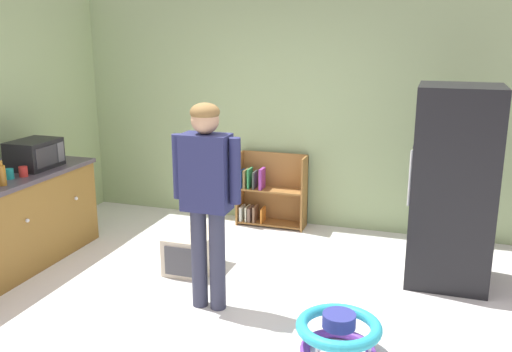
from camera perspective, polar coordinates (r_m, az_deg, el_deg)
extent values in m
plane|color=silver|center=(4.72, -3.62, -13.49)|extent=(12.00, 12.00, 0.00)
cube|color=#9AB27D|center=(6.44, 3.91, 6.81)|extent=(5.20, 0.06, 2.70)
cube|color=#9CB57B|center=(6.34, -23.73, 5.48)|extent=(0.06, 2.99, 2.70)
cube|color=brown|center=(5.71, -24.62, -5.06)|extent=(0.60, 2.18, 0.86)
sphere|color=silver|center=(5.47, -22.32, -4.23)|extent=(0.04, 0.04, 0.04)
sphere|color=silver|center=(6.00, -17.90, -2.19)|extent=(0.04, 0.04, 0.04)
cube|color=black|center=(5.22, 19.49, -1.03)|extent=(0.70, 0.68, 1.78)
cylinder|color=silver|center=(5.03, 15.46, -0.22)|extent=(0.02, 0.02, 0.50)
cube|color=#333333|center=(5.13, 15.93, 3.50)|extent=(0.01, 0.67, 0.01)
cube|color=olive|center=(6.60, -1.65, -1.20)|extent=(0.02, 0.28, 0.85)
cube|color=olive|center=(6.38, 4.95, -1.79)|extent=(0.02, 0.28, 0.85)
cube|color=olive|center=(6.60, 1.92, -1.19)|extent=(0.80, 0.02, 0.85)
cube|color=olive|center=(6.60, 1.57, -4.79)|extent=(0.76, 0.24, 0.02)
cube|color=olive|center=(6.48, 1.60, -1.40)|extent=(0.76, 0.24, 0.02)
cube|color=silver|center=(6.65, -1.39, -3.77)|extent=(0.03, 0.17, 0.17)
cube|color=#2651A3|center=(6.52, -1.41, -0.26)|extent=(0.03, 0.17, 0.20)
cube|color=beige|center=(6.62, -0.86, -3.81)|extent=(0.02, 0.17, 0.18)
cube|color=olive|center=(6.51, -1.03, -0.23)|extent=(0.03, 0.17, 0.22)
cube|color=brown|center=(6.61, -0.56, -3.87)|extent=(0.03, 0.17, 0.17)
cube|color=#2F8B4C|center=(6.49, -0.62, -0.21)|extent=(0.02, 0.17, 0.23)
cube|color=brown|center=(6.59, -0.06, -3.84)|extent=(0.03, 0.17, 0.19)
cube|color=#38423B|center=(6.48, -0.10, -0.38)|extent=(0.02, 0.17, 0.20)
cube|color=orange|center=(6.57, 0.72, -3.99)|extent=(0.02, 0.17, 0.17)
cube|color=purple|center=(6.45, 0.62, -0.27)|extent=(0.03, 0.17, 0.24)
cylinder|color=#34364B|center=(4.63, -5.82, -8.31)|extent=(0.13, 0.13, 0.84)
cylinder|color=#34364B|center=(4.58, -3.97, -8.58)|extent=(0.13, 0.13, 0.84)
cube|color=navy|center=(4.37, -5.11, 0.36)|extent=(0.38, 0.22, 0.61)
cylinder|color=navy|center=(4.46, -7.95, 0.98)|extent=(0.09, 0.09, 0.52)
cylinder|color=navy|center=(4.28, -2.16, 0.51)|extent=(0.09, 0.09, 0.52)
sphere|color=tan|center=(4.29, -5.23, 5.73)|extent=(0.22, 0.22, 0.22)
ellipsoid|color=brown|center=(4.28, -5.25, 6.53)|extent=(0.23, 0.23, 0.14)
torus|color=purple|center=(4.17, 8.36, -17.21)|extent=(0.54, 0.54, 0.07)
torus|color=#29A8BE|center=(4.07, 8.46, -15.00)|extent=(0.60, 0.60, 0.08)
cylinder|color=navy|center=(4.05, 8.48, -14.38)|extent=(0.23, 0.23, 0.10)
cylinder|color=silver|center=(4.10, 11.58, -16.47)|extent=(0.02, 0.02, 0.18)
cylinder|color=silver|center=(4.30, 7.37, -14.67)|extent=(0.02, 0.02, 0.18)
cylinder|color=silver|center=(3.97, 6.26, -17.28)|extent=(0.02, 0.02, 0.18)
cube|color=beige|center=(5.42, -6.43, -7.62)|extent=(0.42, 0.54, 0.36)
cube|color=#424247|center=(5.19, -7.71, -8.70)|extent=(0.32, 0.01, 0.27)
cube|color=black|center=(5.94, -21.71, 2.10)|extent=(0.36, 0.48, 0.28)
cube|color=#2D2D33|center=(5.79, -20.60, 1.89)|extent=(0.01, 0.31, 0.20)
cube|color=#515156|center=(5.96, -19.32, 2.34)|extent=(0.01, 0.10, 0.20)
cylinder|color=#9E661E|center=(5.38, -24.53, 0.04)|extent=(0.07, 0.07, 0.18)
cylinder|color=#9E661E|center=(5.36, -24.66, 1.23)|extent=(0.03, 0.03, 0.05)
cylinder|color=black|center=(5.35, -24.70, 1.58)|extent=(0.04, 0.04, 0.02)
cylinder|color=teal|center=(5.60, -23.89, 0.20)|extent=(0.08, 0.08, 0.09)
cylinder|color=red|center=(5.65, -22.68, 0.42)|extent=(0.08, 0.08, 0.09)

